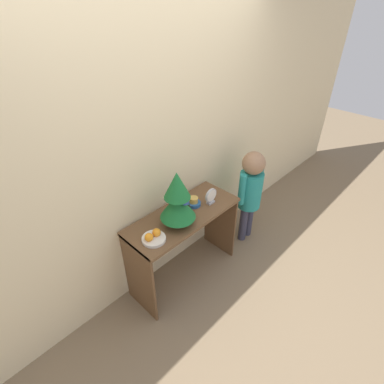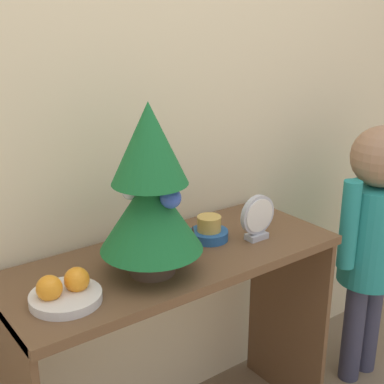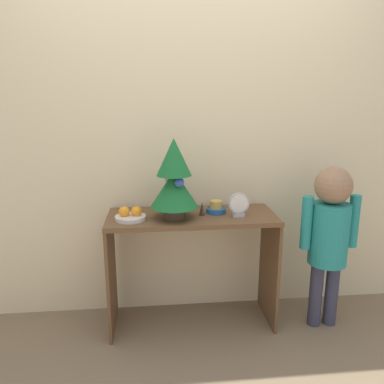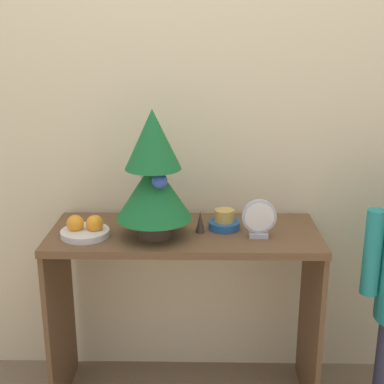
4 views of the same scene
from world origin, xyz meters
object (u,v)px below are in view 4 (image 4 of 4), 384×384
at_px(fruit_bowl, 85,229).
at_px(desk_clock, 259,219).
at_px(mini_tree, 153,175).
at_px(singing_bowl, 224,221).
at_px(figurine, 200,222).

relative_size(fruit_bowl, desk_clock, 1.24).
bearing_deg(mini_tree, singing_bowl, 16.89).
bearing_deg(mini_tree, figurine, 13.66).
bearing_deg(desk_clock, figurine, 167.07).
bearing_deg(fruit_bowl, mini_tree, 0.74).
xyz_separation_m(mini_tree, singing_bowl, (0.28, 0.08, -0.22)).
height_order(mini_tree, fruit_bowl, mini_tree).
height_order(singing_bowl, desk_clock, desk_clock).
height_order(singing_bowl, figurine, figurine).
distance_m(fruit_bowl, figurine, 0.45).
distance_m(fruit_bowl, singing_bowl, 0.55).
height_order(fruit_bowl, desk_clock, desk_clock).
bearing_deg(fruit_bowl, figurine, 5.95).
relative_size(fruit_bowl, figurine, 2.14).
xyz_separation_m(fruit_bowl, figurine, (0.45, 0.05, 0.02)).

